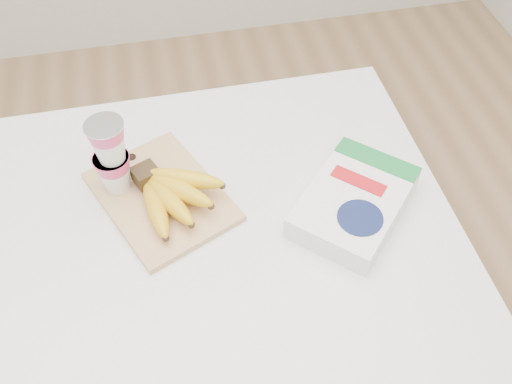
{
  "coord_description": "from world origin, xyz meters",
  "views": [
    {
      "loc": [
        0.09,
        -0.66,
        1.82
      ],
      "look_at": [
        0.24,
        0.04,
        0.97
      ],
      "focal_mm": 40.0,
      "sensor_mm": 36.0,
      "label": 1
    }
  ],
  "objects_px": {
    "cutting_board": "(161,196)",
    "yogurt_stack": "(111,155)",
    "table": "(166,348)",
    "cereal_box": "(354,202)",
    "bananas": "(170,193)"
  },
  "relations": [
    {
      "from": "cutting_board",
      "to": "yogurt_stack",
      "type": "height_order",
      "value": "yogurt_stack"
    },
    {
      "from": "table",
      "to": "cutting_board",
      "type": "distance_m",
      "value": 0.49
    },
    {
      "from": "table",
      "to": "cutting_board",
      "type": "relative_size",
      "value": 4.26
    },
    {
      "from": "table",
      "to": "cereal_box",
      "type": "distance_m",
      "value": 0.65
    },
    {
      "from": "cutting_board",
      "to": "yogurt_stack",
      "type": "relative_size",
      "value": 1.69
    },
    {
      "from": "bananas",
      "to": "cereal_box",
      "type": "xyz_separation_m",
      "value": [
        0.35,
        -0.09,
        -0.01
      ]
    },
    {
      "from": "cutting_board",
      "to": "yogurt_stack",
      "type": "xyz_separation_m",
      "value": [
        -0.08,
        0.04,
        0.1
      ]
    },
    {
      "from": "table",
      "to": "bananas",
      "type": "bearing_deg",
      "value": 43.51
    },
    {
      "from": "table",
      "to": "cereal_box",
      "type": "height_order",
      "value": "cereal_box"
    },
    {
      "from": "cereal_box",
      "to": "table",
      "type": "bearing_deg",
      "value": -138.45
    },
    {
      "from": "table",
      "to": "cereal_box",
      "type": "xyz_separation_m",
      "value": [
        0.42,
        -0.01,
        0.49
      ]
    },
    {
      "from": "table",
      "to": "cutting_board",
      "type": "height_order",
      "value": "cutting_board"
    },
    {
      "from": "cutting_board",
      "to": "bananas",
      "type": "distance_m",
      "value": 0.05
    },
    {
      "from": "bananas",
      "to": "cereal_box",
      "type": "distance_m",
      "value": 0.36
    },
    {
      "from": "cutting_board",
      "to": "table",
      "type": "bearing_deg",
      "value": -144.95
    }
  ]
}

